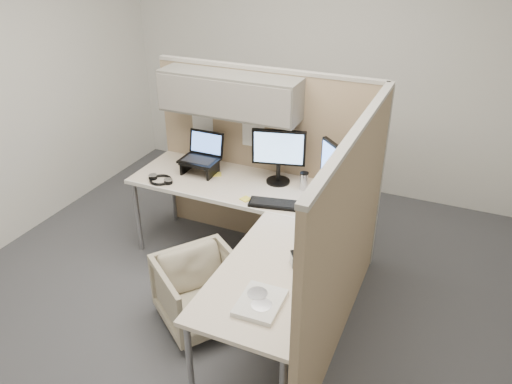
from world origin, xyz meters
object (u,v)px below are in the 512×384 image
at_px(monitor_left, 279,152).
at_px(office_chair, 201,289).
at_px(desk, 252,219).
at_px(keyboard, 277,204).

bearing_deg(monitor_left, office_chair, -114.55).
relative_size(desk, office_chair, 3.37).
bearing_deg(desk, keyboard, 57.36).
xyz_separation_m(office_chair, monitor_left, (0.19, 1.03, 0.71)).
relative_size(monitor_left, keyboard, 1.07).
bearing_deg(office_chair, monitor_left, 26.11).
relative_size(office_chair, keyboard, 1.36).
bearing_deg(monitor_left, keyboard, -83.63).
xyz_separation_m(office_chair, keyboard, (0.33, 0.66, 0.45)).
relative_size(desk, keyboard, 4.59).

